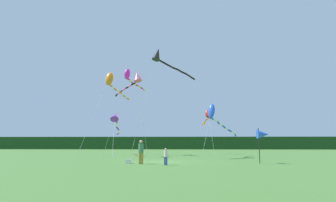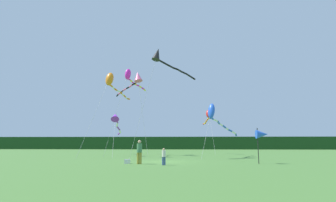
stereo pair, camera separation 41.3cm
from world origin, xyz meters
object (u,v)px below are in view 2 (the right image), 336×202
(kite_red, at_px, (209,115))
(kite_orange, at_px, (111,81))
(person_adult, at_px, (139,151))
(cooler_box, at_px, (127,161))
(kite_magenta, at_px, (129,76))
(kite_black, at_px, (161,57))
(kite_rainbow, at_px, (136,78))
(kite_purple, at_px, (116,119))
(person_child, at_px, (164,156))
(kite_blue, at_px, (215,116))
(banner_flag_pole, at_px, (262,135))

(kite_red, height_order, kite_orange, kite_orange)
(person_adult, relative_size, cooler_box, 4.20)
(kite_magenta, distance_m, kite_black, 8.50)
(kite_rainbow, bearing_deg, kite_purple, -151.95)
(kite_red, bearing_deg, kite_magenta, -160.71)
(kite_black, height_order, kite_orange, kite_black)
(kite_purple, height_order, kite_magenta, kite_magenta)
(cooler_box, xyz_separation_m, kite_red, (8.05, 18.15, 5.40))
(kite_rainbow, distance_m, kite_black, 7.24)
(person_adult, xyz_separation_m, kite_purple, (-5.07, 12.66, 3.50))
(kite_red, height_order, kite_rainbow, kite_rainbow)
(person_child, height_order, kite_rainbow, kite_rainbow)
(cooler_box, xyz_separation_m, kite_orange, (-4.26, 10.05, 8.74))
(kite_purple, distance_m, kite_orange, 4.94)
(person_adult, distance_m, cooler_box, 1.35)
(kite_blue, relative_size, kite_orange, 0.79)
(kite_purple, bearing_deg, kite_rainbow, 28.05)
(banner_flag_pole, relative_size, kite_orange, 0.27)
(banner_flag_pole, height_order, kite_black, kite_black)
(cooler_box, xyz_separation_m, kite_magenta, (-2.94, 14.30, 10.40))
(person_child, xyz_separation_m, cooler_box, (-2.91, 1.30, -0.51))
(banner_flag_pole, relative_size, kite_red, 0.40)
(kite_purple, bearing_deg, kite_black, -39.22)
(kite_rainbow, xyz_separation_m, kite_black, (3.76, -6.13, 0.83))
(kite_rainbow, xyz_separation_m, kite_orange, (-2.45, -3.43, -1.12))
(kite_purple, bearing_deg, person_child, -62.75)
(banner_flag_pole, height_order, kite_red, kite_red)
(kite_rainbow, bearing_deg, kite_red, 25.31)
(kite_blue, bearing_deg, kite_red, 88.64)
(kite_rainbow, xyz_separation_m, kite_purple, (-2.27, -1.21, -5.53))
(kite_rainbow, bearing_deg, person_adult, -78.60)
(person_child, distance_m, banner_flag_pole, 7.91)
(kite_purple, distance_m, kite_black, 10.06)
(cooler_box, relative_size, kite_purple, 0.04)
(person_child, bearing_deg, banner_flag_pole, 13.63)
(person_adult, bearing_deg, kite_orange, 116.69)
(kite_rainbow, height_order, kite_magenta, kite_magenta)
(kite_rainbow, xyz_separation_m, kite_magenta, (-1.13, 0.82, 0.54))
(kite_magenta, bearing_deg, kite_red, 19.29)
(kite_black, bearing_deg, cooler_box, -104.85)
(kite_orange, bearing_deg, banner_flag_pole, -32.94)
(kite_red, xyz_separation_m, kite_orange, (-12.32, -8.09, 3.34))
(cooler_box, relative_size, kite_orange, 0.04)
(person_child, xyz_separation_m, banner_flag_pole, (7.54, 1.83, 1.55))
(kite_blue, bearing_deg, kite_rainbow, 153.98)
(kite_red, height_order, kite_magenta, kite_magenta)
(kite_red, xyz_separation_m, kite_rainbow, (-9.86, -4.66, 4.47))
(kite_orange, bearing_deg, cooler_box, -67.01)
(kite_red, relative_size, kite_magenta, 0.59)
(kite_blue, relative_size, kite_magenta, 0.68)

